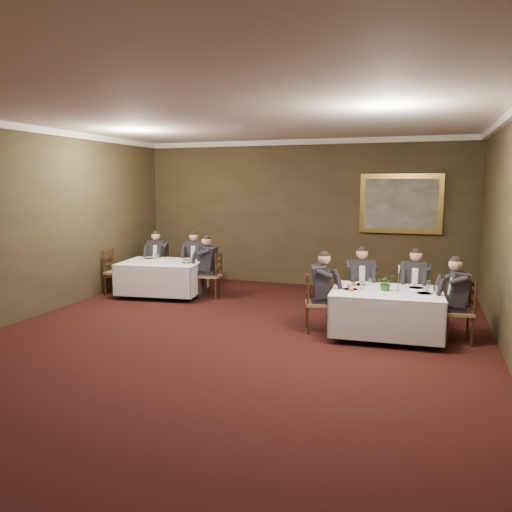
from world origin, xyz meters
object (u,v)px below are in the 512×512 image
Objects in this scene: diner_sec_backright at (196,267)px; diner_sec_endright at (210,274)px; chair_sec_backright at (196,276)px; chair_sec_endright at (211,285)px; chair_sec_backleft at (158,275)px; diner_main_backright at (415,296)px; chair_main_backright at (414,308)px; diner_main_endleft at (319,302)px; chair_main_endleft at (318,315)px; table_second at (163,276)px; centerpiece at (386,282)px; chair_main_backleft at (360,305)px; diner_main_backleft at (360,293)px; table_main at (386,310)px; chair_sec_endleft at (116,281)px; diner_main_endright at (459,310)px; chair_main_endright at (458,325)px; candlestick at (398,281)px; diner_sec_backleft at (158,266)px; painting at (401,204)px.

diner_sec_backright and diner_sec_endright have the same top height.
chair_sec_backright is 1.12m from diner_sec_endright.
diner_sec_endright is (-0.01, -0.00, 0.23)m from chair_sec_endright.
chair_sec_backleft is 0.74× the size of diner_sec_backright.
chair_main_backright is at bearing -90.00° from diner_main_backright.
chair_main_backright is at bearing 106.70° from diner_main_endleft.
diner_sec_backright is (-4.98, 1.57, 0.00)m from diner_main_backright.
chair_main_endleft and chair_sec_backright have the same top height.
table_second is 1.43× the size of diner_main_endleft.
diner_sec_endright reaches higher than centerpiece.
chair_sec_backleft is 3.48× the size of centerpiece.
chair_sec_backright is at bearing -36.81° from chair_main_backleft.
chair_sec_backright is (-4.05, 1.63, -0.23)m from diner_main_backleft.
chair_sec_endleft reaches higher than table_main.
table_second is 1.10m from diner_sec_endright.
diner_main_endright is at bearing -13.75° from table_second.
chair_sec_backleft reaches higher than table_main.
centerpiece is (-1.11, -0.08, 0.62)m from chair_main_endright.
diner_main_endleft is 1.00× the size of diner_sec_endright.
candlestick is (-0.24, -0.87, 0.41)m from diner_main_backright.
chair_main_backright is at bearing 160.43° from chair_sec_backleft.
diner_main_backleft is 1.00× the size of diner_sec_backright.
table_second is 1.43× the size of diner_main_endright.
chair_main_backright is 0.74× the size of diner_sec_endright.
diner_main_endleft is at bearing 36.21° from chair_main_backright.
table_second is 1.43× the size of diner_main_backleft.
chair_main_endleft is (-1.10, -0.06, -0.17)m from table_main.
diner_sec_endright is at bearing 66.24° from chair_main_endright.
table_main is 1.81× the size of chair_sec_backleft.
diner_sec_backleft is (-6.59, 2.29, 0.00)m from diner_main_endright.
chair_sec_backleft is (-6.60, 2.30, 0.00)m from chair_main_endright.
chair_main_backright and chair_main_endleft have the same top height.
chair_sec_endleft is at bearing -159.23° from painting.
centerpiece is (-0.43, -0.93, 0.40)m from diner_main_backright.
table_second is 6.67× the size of centerpiece.
chair_sec_backleft is 5.91m from painting.
diner_main_endleft is 2.21m from chair_main_endright.
chair_main_backleft and chair_sec_backright have the same top height.
diner_sec_backright is 5.34m from candlestick.
candlestick reaches higher than chair_main_endleft.
diner_sec_backright is at bearing -179.06° from chair_sec_backleft.
table_second is at bearing -3.36° from diner_main_backright.
chair_main_backleft is 2.31× the size of candlestick.
painting is (5.50, 1.30, 1.73)m from chair_sec_backleft.
table_second is 6.18m from diner_main_endright.
diner_main_backright reaches higher than chair_sec_endright.
table_second is at bearing 96.18° from chair_sec_endleft.
diner_sec_backleft is 1.35× the size of chair_sec_backright.
diner_main_backright reaches higher than centerpiece.
chair_sec_endleft is (-5.50, 0.52, 0.00)m from chair_main_backleft.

